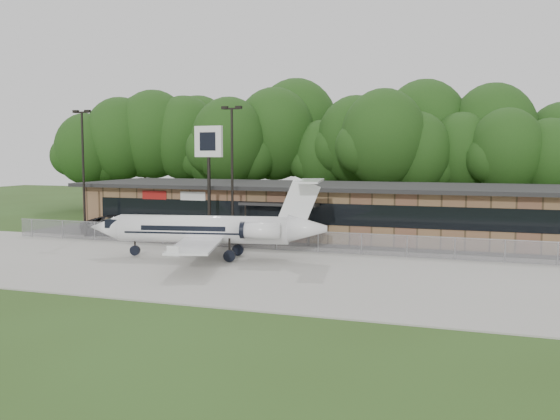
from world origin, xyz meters
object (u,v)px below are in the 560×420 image
at_px(suv, 119,225).
at_px(business_jet, 212,230).
at_px(terminal, 324,209).
at_px(pole_sign, 209,154).

bearing_deg(suv, business_jet, -132.73).
distance_m(terminal, business_jet, 14.01).
height_order(terminal, business_jet, business_jet).
bearing_deg(pole_sign, terminal, 51.95).
xyz_separation_m(business_jet, suv, (-12.29, 8.00, -1.06)).
height_order(terminal, suv, terminal).
bearing_deg(business_jet, pole_sign, 106.31).
bearing_deg(business_jet, suv, 136.21).
relative_size(terminal, pole_sign, 4.64).
relative_size(terminal, suv, 6.75).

